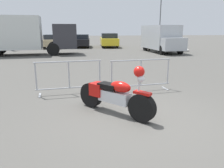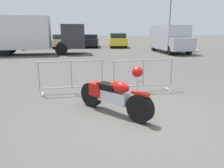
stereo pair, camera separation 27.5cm
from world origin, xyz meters
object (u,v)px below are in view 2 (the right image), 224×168
(delivery_van, at_px, (170,38))
(parked_car_black, at_px, (91,41))
(parked_car_tan, at_px, (63,41))
(street_lamp, at_px, (170,14))
(crowd_barrier_near, at_px, (71,77))
(box_truck, at_px, (29,34))
(parked_car_blue, at_px, (35,41))
(parked_car_white, at_px, (5,42))
(motorcycle, at_px, (113,95))
(crowd_barrier_far, at_px, (143,75))
(pedestrian, at_px, (22,41))
(parked_car_yellow, at_px, (118,40))

(delivery_van, distance_m, parked_car_black, 9.32)
(parked_car_tan, xyz_separation_m, street_lamp, (12.68, 2.10, 2.99))
(crowd_barrier_near, distance_m, box_truck, 12.09)
(delivery_van, distance_m, parked_car_blue, 14.39)
(parked_car_white, relative_size, parked_car_blue, 0.94)
(motorcycle, relative_size, box_truck, 0.22)
(motorcycle, xyz_separation_m, delivery_van, (6.26, 13.71, 0.76))
(motorcycle, relative_size, crowd_barrier_far, 0.84)
(pedestrian, bearing_deg, box_truck, 176.42)
(parked_car_yellow, bearing_deg, parked_car_white, 94.28)
(box_truck, bearing_deg, pedestrian, 109.92)
(crowd_barrier_near, distance_m, parked_car_black, 18.13)
(motorcycle, bearing_deg, parked_car_white, 163.46)
(crowd_barrier_far, distance_m, parked_car_yellow, 18.03)
(parked_car_tan, bearing_deg, parked_car_blue, 87.58)
(parked_car_black, xyz_separation_m, pedestrian, (-6.48, -3.26, 0.21))
(parked_car_yellow, xyz_separation_m, street_lamp, (6.57, 1.87, 2.94))
(parked_car_tan, bearing_deg, crowd_barrier_far, -161.54)
(parked_car_yellow, height_order, street_lamp, street_lamp)
(crowd_barrier_near, relative_size, parked_car_tan, 0.49)
(box_truck, distance_m, delivery_van, 11.71)
(motorcycle, xyz_separation_m, parked_car_blue, (-6.72, 19.90, 0.25))
(crowd_barrier_near, distance_m, delivery_van, 14.01)
(parked_car_black, bearing_deg, delivery_van, -129.12)
(parked_car_tan, height_order, parked_car_black, parked_car_tan)
(parked_car_yellow, relative_size, street_lamp, 0.81)
(crowd_barrier_near, relative_size, delivery_van, 0.40)
(motorcycle, height_order, crowd_barrier_near, motorcycle)
(box_truck, xyz_separation_m, parked_car_black, (4.81, 6.85, -0.92))
(delivery_van, xyz_separation_m, parked_car_yellow, (-3.82, 6.12, -0.47))
(parked_car_black, bearing_deg, motorcycle, -175.04)
(motorcycle, distance_m, parked_car_tan, 19.94)
(box_truck, height_order, parked_car_black, box_truck)
(crowd_barrier_near, xyz_separation_m, parked_car_black, (0.56, 18.12, 0.16))
(delivery_van, bearing_deg, box_truck, -92.70)
(parked_car_yellow, bearing_deg, crowd_barrier_near, 171.84)
(crowd_barrier_far, height_order, parked_car_yellow, parked_car_yellow)
(parked_car_white, height_order, pedestrian, pedestrian)
(parked_car_yellow, bearing_deg, crowd_barrier_far, 179.17)
(motorcycle, relative_size, parked_car_tan, 0.41)
(box_truck, bearing_deg, street_lamp, 25.59)
(parked_car_blue, bearing_deg, pedestrian, 176.48)
(delivery_van, height_order, pedestrian, delivery_van)
(box_truck, bearing_deg, parked_car_yellow, 35.35)
(motorcycle, distance_m, crowd_barrier_far, 2.19)
(box_truck, relative_size, pedestrian, 4.66)
(crowd_barrier_far, relative_size, parked_car_yellow, 0.45)
(box_truck, xyz_separation_m, street_lamp, (14.44, 8.57, 2.08))
(motorcycle, bearing_deg, crowd_barrier_far, 104.63)
(delivery_van, relative_size, street_lamp, 0.91)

